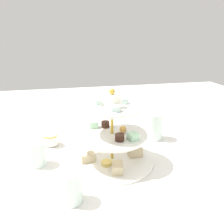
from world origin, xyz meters
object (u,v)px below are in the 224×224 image
at_px(teacup_with_saucer, 51,140).
at_px(butter_knife_left, 201,193).
at_px(tiered_serving_stand, 112,141).
at_px(butter_knife_right, 91,128).
at_px(water_glass_short_left, 36,154).
at_px(water_glass_mid_back, 72,188).
at_px(water_glass_tall_right, 155,126).

distance_m(teacup_with_saucer, butter_knife_left, 0.58).
relative_size(tiered_serving_stand, butter_knife_right, 1.74).
bearing_deg(water_glass_short_left, butter_knife_left, 61.62).
height_order(tiered_serving_stand, butter_knife_right, tiered_serving_stand).
distance_m(butter_knife_right, water_glass_mid_back, 0.50).
distance_m(butter_knife_left, water_glass_mid_back, 0.37).
bearing_deg(butter_knife_left, water_glass_mid_back, 119.81).
height_order(teacup_with_saucer, butter_knife_right, teacup_with_saucer).
relative_size(water_glass_tall_right, teacup_with_saucer, 1.26).
bearing_deg(water_glass_mid_back, butter_knife_left, 83.07).
xyz_separation_m(butter_knife_right, water_glass_mid_back, (0.49, -0.11, 0.04)).
bearing_deg(teacup_with_saucer, water_glass_mid_back, 11.17).
distance_m(butter_knife_left, butter_knife_right, 0.59).
distance_m(tiered_serving_stand, butter_knife_left, 0.32).
distance_m(tiered_serving_stand, water_glass_tall_right, 0.26).
distance_m(water_glass_short_left, teacup_with_saucer, 0.14).
distance_m(water_glass_short_left, water_glass_mid_back, 0.24).
bearing_deg(butter_knife_left, water_glass_short_left, 98.36).
bearing_deg(teacup_with_saucer, water_glass_tall_right, 87.05).
distance_m(water_glass_short_left, butter_knife_left, 0.54).
xyz_separation_m(tiered_serving_stand, butter_knife_left, (0.22, 0.21, -0.08)).
bearing_deg(water_glass_mid_back, tiered_serving_stand, 140.68).
bearing_deg(water_glass_mid_back, water_glass_tall_right, 131.75).
bearing_deg(water_glass_short_left, butter_knife_right, 141.38).
bearing_deg(butter_knife_right, water_glass_mid_back, 67.33).
xyz_separation_m(water_glass_tall_right, butter_knife_left, (0.37, -0.00, -0.05)).
relative_size(tiered_serving_stand, water_glass_tall_right, 2.61).
bearing_deg(teacup_with_saucer, tiered_serving_stand, 52.40).
height_order(tiered_serving_stand, butter_knife_left, tiered_serving_stand).
bearing_deg(water_glass_tall_right, tiered_serving_stand, -56.25).
height_order(water_glass_short_left, butter_knife_left, water_glass_short_left).
bearing_deg(teacup_with_saucer, butter_knife_left, 47.65).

